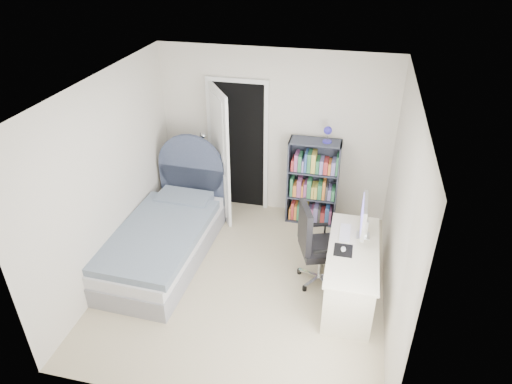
% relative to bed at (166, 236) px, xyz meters
% --- Properties ---
extents(room_shell, '(3.50, 3.70, 2.60)m').
position_rel_bed_xyz_m(room_shell, '(1.16, -0.28, 0.94)').
color(room_shell, tan).
rests_on(room_shell, ground).
extents(door, '(0.92, 0.71, 2.06)m').
position_rel_bed_xyz_m(door, '(0.50, 1.28, 0.73)').
color(door, black).
rests_on(door, ground).
extents(bed, '(1.11, 2.24, 1.36)m').
position_rel_bed_xyz_m(bed, '(0.00, 0.00, 0.00)').
color(bed, gray).
rests_on(bed, ground).
extents(nightstand, '(0.36, 0.36, 0.54)m').
position_rel_bed_xyz_m(nightstand, '(0.01, 1.19, 0.04)').
color(nightstand, tan).
rests_on(nightstand, ground).
extents(floor_lamp, '(0.19, 0.19, 1.33)m').
position_rel_bed_xyz_m(floor_lamp, '(0.16, 1.17, 0.24)').
color(floor_lamp, silver).
rests_on(floor_lamp, ground).
extents(bookcase, '(0.73, 0.31, 1.55)m').
position_rel_bed_xyz_m(bookcase, '(1.79, 1.30, 0.30)').
color(bookcase, '#333745').
rests_on(bookcase, ground).
extents(desk, '(0.58, 1.44, 1.18)m').
position_rel_bed_xyz_m(desk, '(2.44, -0.24, 0.08)').
color(desk, '#EDE4C7').
rests_on(desk, ground).
extents(office_chair, '(0.63, 0.64, 1.11)m').
position_rel_bed_xyz_m(office_chair, '(1.98, -0.09, 0.30)').
color(office_chair, silver).
rests_on(office_chair, ground).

